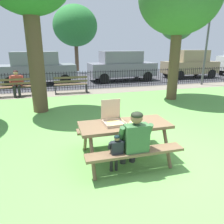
% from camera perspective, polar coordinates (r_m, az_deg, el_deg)
% --- Properties ---
extents(ground, '(28.00, 11.81, 0.02)m').
position_cam_1_polar(ground, '(6.17, 3.68, -4.07)').
color(ground, '#63A14C').
extents(cobblestone_walkway, '(28.00, 1.40, 0.01)m').
position_cam_1_polar(cobblestone_walkway, '(11.02, -5.41, 5.51)').
color(cobblestone_walkway, gray).
extents(street_asphalt, '(28.00, 7.16, 0.01)m').
position_cam_1_polar(street_asphalt, '(15.18, -8.46, 8.64)').
color(street_asphalt, '#38383D').
extents(picnic_table_foreground, '(1.81, 1.50, 0.79)m').
position_cam_1_polar(picnic_table_foreground, '(4.27, 3.42, -5.27)').
color(picnic_table_foreground, brown).
rests_on(picnic_table_foreground, ground).
extents(pizza_box_open, '(0.43, 0.45, 0.46)m').
position_cam_1_polar(pizza_box_open, '(4.19, 0.31, -1.91)').
color(pizza_box_open, tan).
rests_on(pizza_box_open, picnic_table_foreground).
extents(pizza_slice_on_table, '(0.28, 0.24, 0.02)m').
position_cam_1_polar(pizza_slice_on_table, '(4.29, 6.18, -2.69)').
color(pizza_slice_on_table, '#F6D970').
rests_on(pizza_slice_on_table, picnic_table_foreground).
extents(adult_at_table, '(0.61, 0.59, 1.19)m').
position_cam_1_polar(adult_at_table, '(3.82, 6.00, -7.19)').
color(adult_at_table, '#303030').
rests_on(adult_at_table, ground).
extents(child_at_table, '(0.30, 0.29, 0.80)m').
position_cam_1_polar(child_at_table, '(3.76, 1.04, -10.28)').
color(child_at_table, '#242424').
rests_on(child_at_table, ground).
extents(iron_fence_streetside, '(21.86, 0.03, 0.99)m').
position_cam_1_polar(iron_fence_streetside, '(11.61, -6.13, 8.64)').
color(iron_fence_streetside, black).
rests_on(iron_fence_streetside, ground).
extents(park_bench_left, '(1.63, 0.59, 0.85)m').
position_cam_1_polar(park_bench_left, '(10.76, -24.86, 5.98)').
color(park_bench_left, brown).
rests_on(park_bench_left, ground).
extents(park_bench_center, '(1.61, 0.49, 0.85)m').
position_cam_1_polar(park_bench_center, '(10.67, -11.03, 7.18)').
color(park_bench_center, brown).
rests_on(park_bench_center, ground).
extents(person_on_park_bench, '(0.61, 0.60, 1.19)m').
position_cam_1_polar(person_on_park_bench, '(10.72, -24.34, 7.33)').
color(person_on_park_bench, black).
rests_on(person_on_park_bench, ground).
extents(lamp_post_walkway, '(0.28, 0.28, 4.75)m').
position_cam_1_polar(lamp_post_walkway, '(13.93, 24.44, 18.36)').
color(lamp_post_walkway, '#4C4C51').
rests_on(lamp_post_walkway, ground).
extents(parked_car_center, '(4.50, 2.12, 1.94)m').
position_cam_1_polar(parked_car_center, '(13.75, -19.56, 11.22)').
color(parked_car_center, slate).
rests_on(parked_car_center, ground).
extents(parked_car_right, '(4.46, 2.04, 1.94)m').
position_cam_1_polar(parked_car_right, '(14.47, 2.61, 12.43)').
color(parked_car_right, gray).
rests_on(parked_car_right, ground).
extents(parked_car_far_right, '(3.92, 1.88, 1.98)m').
position_cam_1_polar(parked_car_far_right, '(16.91, 20.28, 12.13)').
color(parked_car_far_right, '#97825F').
rests_on(parked_car_far_right, ground).
extents(far_tree_midleft, '(3.95, 3.95, 5.76)m').
position_cam_1_polar(far_tree_midleft, '(20.68, -9.90, 21.90)').
color(far_tree_midleft, brown).
rests_on(far_tree_midleft, ground).
extents(far_tree_center, '(3.45, 3.45, 5.92)m').
position_cam_1_polar(far_tree_center, '(24.21, 17.22, 21.58)').
color(far_tree_center, brown).
rests_on(far_tree_center, ground).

